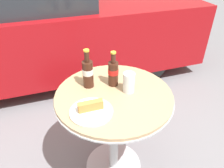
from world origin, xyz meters
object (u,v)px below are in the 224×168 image
(cola_bottle_right, at_px, (88,72))
(bistro_table, at_px, (114,115))
(parked_car, at_px, (16,22))
(drinking_glass, at_px, (129,83))
(lunch_plate_near, at_px, (91,110))
(cola_bottle_left, at_px, (113,72))

(cola_bottle_right, bearing_deg, bistro_table, -46.68)
(bistro_table, xyz_separation_m, parked_car, (-0.64, 1.87, 0.10))
(bistro_table, bearing_deg, parked_car, 108.93)
(bistro_table, height_order, cola_bottle_right, cola_bottle_right)
(bistro_table, distance_m, drinking_glass, 0.25)
(drinking_glass, xyz_separation_m, parked_car, (-0.74, 1.88, -0.13))
(bistro_table, height_order, parked_car, parked_car)
(bistro_table, relative_size, drinking_glass, 5.75)
(cola_bottle_right, relative_size, drinking_glass, 1.99)
(bistro_table, relative_size, parked_car, 0.17)
(lunch_plate_near, bearing_deg, drinking_glass, 23.59)
(cola_bottle_right, distance_m, drinking_glass, 0.26)
(cola_bottle_left, bearing_deg, bistro_table, -106.40)
(bistro_table, height_order, drinking_glass, drinking_glass)
(parked_car, bearing_deg, drinking_glass, -68.50)
(cola_bottle_left, distance_m, lunch_plate_near, 0.31)
(cola_bottle_left, relative_size, lunch_plate_near, 0.98)
(drinking_glass, height_order, parked_car, parked_car)
(drinking_glass, distance_m, parked_car, 2.02)
(lunch_plate_near, bearing_deg, parked_car, 103.28)
(cola_bottle_right, relative_size, lunch_plate_near, 1.07)
(cola_bottle_left, xyz_separation_m, lunch_plate_near, (-0.20, -0.22, -0.08))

